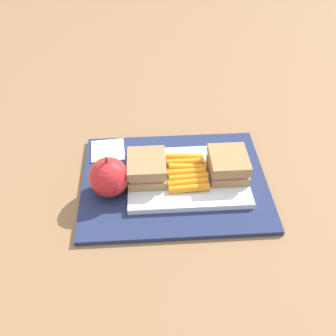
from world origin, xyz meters
The scene contains 8 objects.
ground_plane centered at (0.00, 0.00, 0.00)m, with size 2.40×2.40×0.00m, color olive.
lunchbag_mat centered at (0.00, 0.00, 0.01)m, with size 0.36×0.28×0.01m, color navy.
food_tray centered at (-0.03, 0.00, 0.02)m, with size 0.23×0.17×0.01m, color white.
sandwich_half_left centered at (-0.10, 0.00, 0.04)m, with size 0.07×0.08×0.04m.
sandwich_half_right centered at (0.05, 0.00, 0.04)m, with size 0.07×0.08×0.04m.
carrot_sticks_bundle centered at (-0.02, 0.00, 0.03)m, with size 0.08×0.10×0.02m.
apple centered at (0.12, 0.02, 0.05)m, with size 0.07×0.07×0.09m.
paper_napkin centered at (0.14, -0.10, 0.01)m, with size 0.07×0.07×0.00m, color white.
Camera 1 is at (0.05, 0.54, 0.54)m, focal length 41.14 mm.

